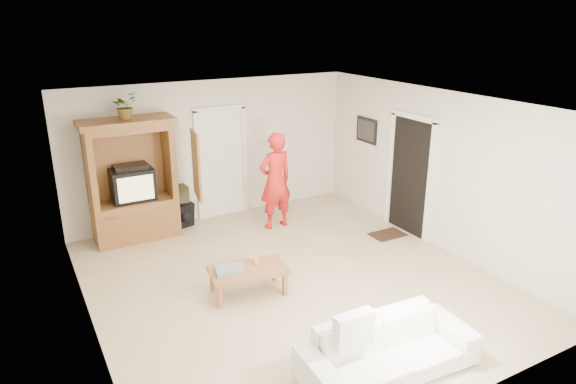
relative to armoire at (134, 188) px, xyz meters
name	(u,v)px	position (x,y,z in m)	size (l,w,h in m)	color
floor	(291,280)	(1.58, -2.66, -0.91)	(6.00, 6.00, 0.00)	tan
ceiling	(292,104)	(1.58, -2.66, 1.69)	(6.00, 6.00, 0.00)	white
wall_back	(213,150)	(1.58, 0.34, 0.39)	(5.50, 5.50, 0.00)	silver
wall_front	(454,295)	(1.58, -5.66, 0.39)	(5.50, 5.50, 0.00)	silver
wall_left	(83,237)	(-1.17, -2.66, 0.39)	(6.00, 6.00, 0.00)	silver
wall_right	(438,170)	(4.33, -2.66, 0.39)	(6.00, 6.00, 0.00)	silver
armoire	(134,188)	(0.00, 0.00, 0.00)	(1.82, 1.14, 2.10)	#94562D
door_back	(222,164)	(1.73, 0.31, 0.11)	(0.85, 0.05, 2.04)	white
doorway_right	(410,177)	(4.30, -2.06, 0.11)	(0.05, 0.90, 2.04)	black
framed_picture	(367,130)	(4.31, -0.76, 0.69)	(0.03, 0.60, 0.48)	black
doormat	(387,234)	(3.88, -2.06, -0.90)	(0.60, 0.40, 0.02)	#382316
plant	(125,106)	(-0.02, -0.03, 1.41)	(0.39, 0.34, 0.43)	#4C7238
man	(275,181)	(2.32, -0.75, -0.02)	(0.65, 0.42, 1.77)	red
sofa	(388,349)	(1.49, -4.94, -0.62)	(1.96, 0.77, 0.57)	white
coffee_table	(248,272)	(0.87, -2.70, -0.57)	(1.13, 0.72, 0.39)	#A26438
towel	(230,270)	(0.60, -2.70, -0.47)	(0.38, 0.28, 0.08)	#CB4349
candle	(256,261)	(1.01, -2.65, -0.46)	(0.08, 0.08, 0.10)	tan
backpack_black	(183,215)	(0.83, 0.06, -0.68)	(0.36, 0.21, 0.45)	black
backpack_olive	(177,206)	(0.77, 0.19, -0.53)	(0.40, 0.29, 0.75)	#47442B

